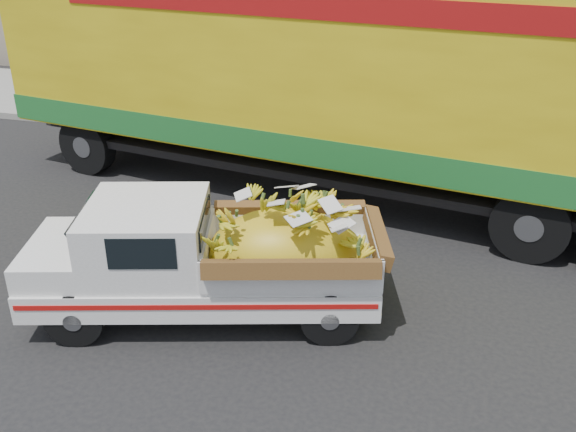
# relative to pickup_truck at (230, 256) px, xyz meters

# --- Properties ---
(ground) EXTENTS (100.00, 100.00, 0.00)m
(ground) POSITION_rel_pickup_truck_xyz_m (-0.59, -0.44, -0.78)
(ground) COLOR black
(ground) RESTS_ON ground
(curb) EXTENTS (60.00, 0.25, 0.15)m
(curb) POSITION_rel_pickup_truck_xyz_m (-0.59, 6.44, -0.71)
(curb) COLOR gray
(curb) RESTS_ON ground
(sidewalk) EXTENTS (60.00, 4.00, 0.14)m
(sidewalk) POSITION_rel_pickup_truck_xyz_m (-0.59, 8.54, -0.71)
(sidewalk) COLOR gray
(sidewalk) RESTS_ON ground
(pickup_truck) EXTENTS (4.41, 2.62, 1.46)m
(pickup_truck) POSITION_rel_pickup_truck_xyz_m (0.00, 0.00, 0.00)
(pickup_truck) COLOR black
(pickup_truck) RESTS_ON ground
(semi_trailer) EXTENTS (12.07, 4.44, 3.80)m
(semi_trailer) POSITION_rel_pickup_truck_xyz_m (0.34, 3.98, 1.34)
(semi_trailer) COLOR black
(semi_trailer) RESTS_ON ground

